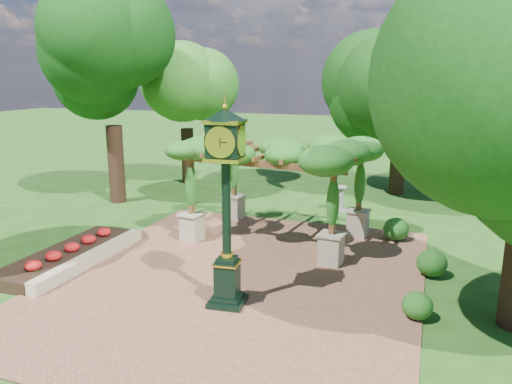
% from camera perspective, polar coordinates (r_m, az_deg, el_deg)
% --- Properties ---
extents(ground, '(120.00, 120.00, 0.00)m').
position_cam_1_polar(ground, '(13.53, -3.60, -11.43)').
color(ground, '#1E4714').
rests_on(ground, ground).
extents(brick_plaza, '(10.00, 12.00, 0.04)m').
position_cam_1_polar(brick_plaza, '(14.37, -2.02, -9.80)').
color(brick_plaza, brown).
rests_on(brick_plaza, ground).
extents(border_wall, '(0.35, 5.00, 0.40)m').
position_cam_1_polar(border_wall, '(16.08, -18.28, -7.24)').
color(border_wall, '#C6B793').
rests_on(border_wall, ground).
extents(flower_bed, '(1.50, 5.00, 0.36)m').
position_cam_1_polar(flower_bed, '(16.63, -20.76, -6.83)').
color(flower_bed, red).
rests_on(flower_bed, ground).
extents(pedestal_clock, '(1.07, 1.07, 4.96)m').
position_cam_1_polar(pedestal_clock, '(11.87, -3.45, 0.18)').
color(pedestal_clock, black).
rests_on(pedestal_clock, brick_plaza).
extents(pergola, '(6.23, 4.34, 3.67)m').
position_cam_1_polar(pergola, '(16.97, 2.38, 4.31)').
color(pergola, tan).
rests_on(pergola, brick_plaza).
extents(sundial, '(0.62, 0.62, 1.08)m').
position_cam_1_polar(sundial, '(21.36, 9.55, -0.95)').
color(sundial, gray).
rests_on(sundial, ground).
extents(shrub_front, '(0.83, 0.83, 0.65)m').
position_cam_1_polar(shrub_front, '(12.58, 17.96, -12.26)').
color(shrub_front, '#205317').
rests_on(shrub_front, brick_plaza).
extents(shrub_mid, '(0.91, 0.91, 0.77)m').
position_cam_1_polar(shrub_mid, '(15.18, 19.46, -7.66)').
color(shrub_mid, '#1A4814').
rests_on(shrub_mid, brick_plaza).
extents(shrub_back, '(1.08, 1.08, 0.79)m').
position_cam_1_polar(shrub_back, '(17.99, 15.72, -4.09)').
color(shrub_back, '#23641D').
rests_on(shrub_back, brick_plaza).
extents(tree_west_near, '(4.49, 4.49, 8.95)m').
position_cam_1_polar(tree_west_near, '(22.95, -16.39, 13.95)').
color(tree_west_near, '#331E14').
rests_on(tree_west_near, ground).
extents(tree_west_far, '(3.74, 3.74, 7.50)m').
position_cam_1_polar(tree_west_far, '(26.42, -8.05, 12.00)').
color(tree_west_far, black).
rests_on(tree_west_far, ground).
extents(tree_north, '(4.72, 4.72, 7.90)m').
position_cam_1_polar(tree_north, '(24.63, 16.45, 12.21)').
color(tree_north, '#321F14').
rests_on(tree_north, ground).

